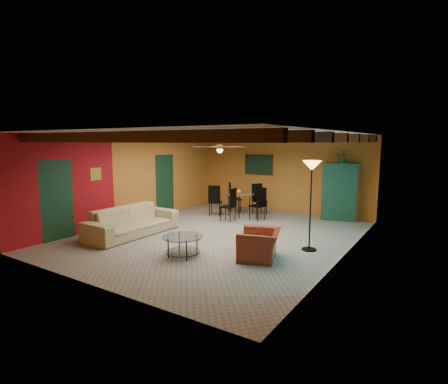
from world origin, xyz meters
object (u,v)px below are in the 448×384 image
Objects in this scene: sofa at (133,221)px; floor_lamp at (310,206)px; coffee_table at (183,246)px; potted_plant at (343,158)px; armchair at (259,244)px; dining_table at (239,201)px; armoire at (341,192)px; vase at (239,182)px.

sofa is 4.67m from floor_lamp.
potted_plant is (1.92, 5.60, 1.76)m from coffee_table.
potted_plant reaches higher than floor_lamp.
armchair is at bearing 27.03° from coffee_table.
sofa is at bearing -108.05° from dining_table.
floor_lamp is at bearing -101.23° from armoire.
sofa is 2.36m from coffee_table.
dining_table is at bearing -162.65° from armchair.
coffee_table is (2.26, -0.65, -0.15)m from sofa.
vase is at bearing 104.18° from coffee_table.
armoire reaches higher than coffee_table.
dining_table is at bearing 0.00° from vase.
armchair is 0.48× the size of dining_table.
floor_lamp is 11.68× the size of vase.
armchair is 1.54m from floor_lamp.
armchair reaches higher than coffee_table.
coffee_table is 5.09× the size of vase.
armchair is at bearing -53.84° from dining_table.
vase is (-2.57, 3.52, 0.83)m from armchair.
floor_lamp reaches higher than sofa.
coffee_table is 5.96m from armoire.
floor_lamp is 4.63× the size of potted_plant.
coffee_table is at bearing -75.82° from dining_table.
sofa is at bearing -130.22° from potted_plant.
armoire reaches higher than sofa.
dining_table reaches higher than coffee_table.
potted_plant reaches higher than armchair.
armchair is 1.07× the size of coffee_table.
potted_plant is at bearing 23.77° from dining_table.
potted_plant is at bearing 156.09° from armchair.
floor_lamp is at bearing -73.70° from sofa.
coffee_table is 0.51× the size of armoire.
potted_plant is at bearing 94.07° from floor_lamp.
vase is at bearing -171.53° from armoire.
armchair is at bearing -120.65° from floor_lamp.
vase reaches higher than sofa.
floor_lamp is 3.80m from potted_plant.
floor_lamp is (0.69, 1.17, 0.73)m from armchair.
coffee_table is (-1.49, -0.76, -0.08)m from armchair.
armoire is 1.11m from potted_plant.
potted_plant reaches higher than coffee_table.
sofa is 1.28× the size of dining_table.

